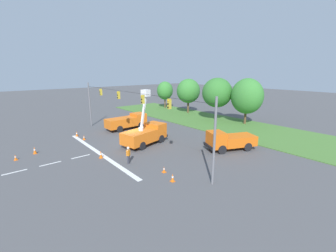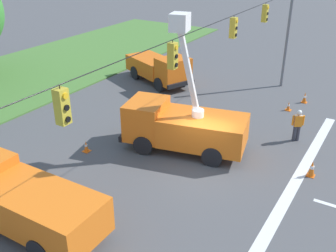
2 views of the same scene
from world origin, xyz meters
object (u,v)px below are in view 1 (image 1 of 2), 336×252
tree_east (247,96)px  utility_truck_support_near (229,140)px  traffic_cone_near_bucket (101,154)px  tree_centre (217,93)px  utility_truck_support_far (127,121)px  utility_truck_bucket_lift (145,133)px  traffic_cone_foreground_left (77,134)px  road_worker (128,154)px  tree_far_west (165,91)px  traffic_cone_foreground_right (158,132)px  tree_west (188,91)px  traffic_cone_mid_right (164,169)px  traffic_cone_lane_edge_b (15,157)px  traffic_cone_far_left (173,178)px  traffic_cone_lane_edge_a (84,137)px  traffic_cone_mid_left (35,150)px

tree_east → utility_truck_support_near: 14.80m
tree_east → traffic_cone_near_bucket: (-1.11, -25.73, -4.46)m
tree_east → traffic_cone_near_bucket: size_ratio=9.75×
tree_centre → traffic_cone_near_bucket: bearing=-80.6°
utility_truck_support_far → traffic_cone_near_bucket: (9.15, -8.45, -0.82)m
utility_truck_bucket_lift → traffic_cone_foreground_left: utility_truck_bucket_lift is taller
tree_centre → road_worker: tree_centre is taller
tree_far_west → traffic_cone_foreground_right: (17.39, -15.42, -4.03)m
tree_west → traffic_cone_near_bucket: bearing=-63.6°
utility_truck_support_near → utility_truck_support_far: utility_truck_support_near is taller
tree_centre → utility_truck_bucket_lift: tree_centre is taller
traffic_cone_foreground_left → traffic_cone_mid_right: size_ratio=1.22×
tree_east → utility_truck_bucket_lift: size_ratio=1.15×
traffic_cone_near_bucket → traffic_cone_foreground_left: bearing=175.7°
utility_truck_support_near → traffic_cone_lane_edge_b: bearing=-121.8°
road_worker → traffic_cone_far_left: bearing=9.4°
traffic_cone_far_left → traffic_cone_lane_edge_a: bearing=-174.7°
tree_centre → traffic_cone_lane_edge_a: size_ratio=12.10×
utility_truck_bucket_lift → traffic_cone_mid_right: utility_truck_bucket_lift is taller
tree_far_west → utility_truck_support_near: size_ratio=1.05×
tree_far_west → traffic_cone_far_left: tree_far_west is taller
tree_west → tree_east: bearing=1.0°
traffic_cone_mid_left → tree_west: bearing=102.3°
traffic_cone_foreground_left → traffic_cone_mid_left: bearing=-55.6°
traffic_cone_near_bucket → traffic_cone_lane_edge_b: size_ratio=1.29×
tree_centre → tree_east: (5.11, 1.50, -0.30)m
traffic_cone_near_bucket → traffic_cone_lane_edge_b: (-5.14, -7.09, -0.10)m
traffic_cone_lane_edge_b → traffic_cone_far_left: 16.92m
traffic_cone_lane_edge_b → traffic_cone_lane_edge_a: bearing=107.6°
tree_far_west → traffic_cone_mid_left: size_ratio=7.90×
utility_truck_bucket_lift → traffic_cone_lane_edge_b: utility_truck_bucket_lift is taller
tree_far_west → traffic_cone_mid_left: 34.62m
utility_truck_support_near → traffic_cone_lane_edge_a: 18.94m
traffic_cone_lane_edge_a → tree_west: bearing=101.5°
traffic_cone_foreground_left → traffic_cone_near_bucket: (10.02, -0.76, 0.05)m
road_worker → traffic_cone_mid_right: (3.84, 1.48, -0.72)m
tree_far_west → traffic_cone_lane_edge_b: size_ratio=10.38×
tree_far_west → utility_truck_support_far: bearing=-55.6°
traffic_cone_near_bucket → traffic_cone_lane_edge_a: (-7.70, 0.95, -0.09)m
road_worker → traffic_cone_mid_right: 4.18m
tree_east → traffic_cone_mid_left: bearing=-102.9°
tree_far_west → traffic_cone_mid_left: (15.05, -30.94, -3.90)m
traffic_cone_lane_edge_b → traffic_cone_far_left: traffic_cone_far_left is taller
utility_truck_support_far → traffic_cone_foreground_right: size_ratio=11.24×
traffic_cone_foreground_right → traffic_cone_near_bucket: (3.62, -10.34, 0.12)m
tree_east → traffic_cone_lane_edge_a: tree_east is taller
road_worker → traffic_cone_lane_edge_b: 11.99m
traffic_cone_foreground_right → road_worker: bearing=-52.4°
utility_truck_support_near → traffic_cone_foreground_left: utility_truck_support_near is taller
utility_truck_support_far → traffic_cone_far_left: bearing=-18.4°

